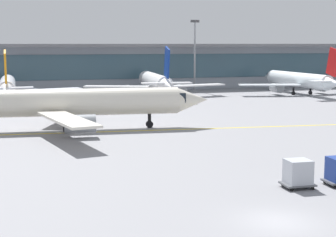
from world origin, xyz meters
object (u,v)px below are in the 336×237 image
Objects in this scene: apron_light_mast_2 at (195,52)px; taxiing_regional_jet at (79,103)px; gate_airplane_4 at (299,80)px; gate_airplane_3 at (155,82)px; gate_airplane_2 at (7,86)px; cargo_dolly_trailing at (298,173)px.

taxiing_regional_jet is at bearing -123.12° from apron_light_mast_2.
gate_airplane_4 is 21.43m from apron_light_mast_2.
apron_light_mast_2 is at bearing 61.80° from taxiing_regional_jet.
taxiing_regional_jet reaches higher than gate_airplane_3.
taxiing_regional_jet is at bearing 157.16° from gate_airplane_3.
gate_airplane_4 reaches higher than gate_airplane_2.
cargo_dolly_trailing is at bearing 178.49° from gate_airplane_3.
taxiing_regional_jet is 14.14× the size of cargo_dolly_trailing.
apron_light_mast_2 is (10.86, 9.56, 5.09)m from gate_airplane_3.
cargo_dolly_trailing is (-34.72, -61.59, -1.66)m from gate_airplane_4.
taxiing_regional_jet reaches higher than gate_airplane_2.
apron_light_mast_2 reaches higher than taxiing_regional_jet.
apron_light_mast_2 is (17.71, 73.55, 6.82)m from cargo_dolly_trailing.
apron_light_mast_2 is (28.85, 44.22, 4.84)m from taxiing_regional_jet.
gate_airplane_3 is 1.03× the size of gate_airplane_4.
gate_airplane_2 is at bearing 98.04° from gate_airplane_3.
gate_airplane_3 reaches higher than cargo_dolly_trailing.
gate_airplane_2 is at bearing 109.22° from cargo_dolly_trailing.
gate_airplane_3 is 39.06m from taxiing_regional_jet.
gate_airplane_2 is 0.97× the size of gate_airplane_4.
gate_airplane_3 is at bearing 86.21° from cargo_dolly_trailing.
gate_airplane_2 is 12.26× the size of cargo_dolly_trailing.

